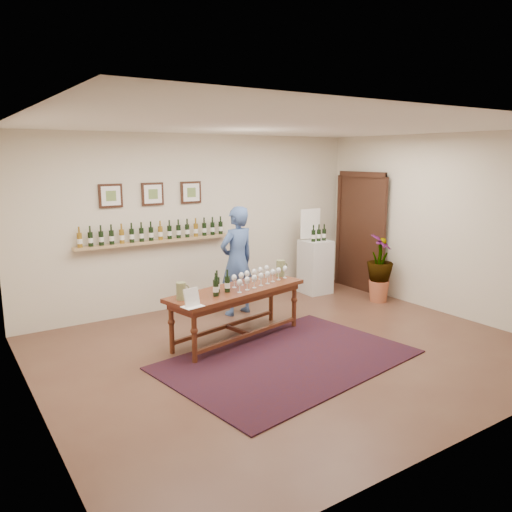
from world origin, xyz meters
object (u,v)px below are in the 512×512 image
person (237,261)px  potted_plant (380,268)px  tasting_table (237,296)px  display_pedestal (315,267)px

person → potted_plant: bearing=154.1°
potted_plant → person: bearing=162.6°
tasting_table → display_pedestal: 2.74m
tasting_table → potted_plant: bearing=-7.8°
display_pedestal → person: person is taller
display_pedestal → potted_plant: 1.18m
tasting_table → person: size_ratio=1.24×
tasting_table → display_pedestal: bearing=15.5°
potted_plant → person: size_ratio=0.59×
display_pedestal → person: 1.90m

